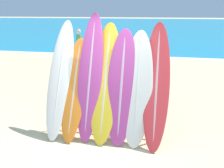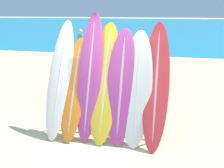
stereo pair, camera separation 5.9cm
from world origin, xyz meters
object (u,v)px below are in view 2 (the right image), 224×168
Objects in this scene: surfboard_slot_0 at (60,78)px; surfboard_slot_3 at (105,82)px; surfboard_slot_4 at (121,86)px; surfboard_slot_6 at (156,84)px; surfboard_slot_1 at (74,88)px; person_mid_beach at (109,46)px; surfboard_rack at (104,115)px; surfboard_slot_2 at (90,76)px; person_near_water at (81,45)px; surfboard_slot_5 at (137,88)px.

surfboard_slot_3 is (0.98, -0.02, -0.02)m from surfboard_slot_0.
surfboard_slot_6 is (0.68, 0.07, 0.06)m from surfboard_slot_4.
person_mid_beach is at bearing 95.63° from surfboard_slot_1.
surfboard_rack is at bearing -5.16° from surfboard_slot_1.
surfboard_slot_3 is at bearing -48.93° from person_mid_beach.
surfboard_slot_1 is 1.24× the size of person_mid_beach.
surfboard_slot_2 is (0.32, 0.09, 0.26)m from surfboard_slot_1.
surfboard_slot_6 is at bearing 128.18° from person_near_water.
surfboard_slot_0 is 6.17m from person_near_water.
surfboard_slot_5 is (0.64, 0.08, 0.61)m from surfboard_rack.
person_near_water is at bearing 105.22° from surfboard_slot_0.
surfboard_slot_6 is at bearing 11.37° from surfboard_slot_5.
person_mid_beach is (-1.27, 6.34, 0.40)m from surfboard_rack.
surfboard_slot_1 reaches higher than person_mid_beach.
surfboard_slot_4 is 0.95× the size of surfboard_slot_6.
surfboard_rack is at bearing 120.02° from person_near_water.
surfboard_slot_4 is at bearing -46.07° from person_mid_beach.
surfboard_slot_3 is (-0.01, 0.13, 0.68)m from surfboard_rack.
surfboard_slot_6 reaches higher than person_near_water.
surfboard_slot_2 reaches higher than surfboard_slot_4.
person_mid_beach is at bearing 101.30° from surfboard_rack.
surfboard_slot_2 is 1.08× the size of surfboard_slot_6.
surfboard_slot_1 reaches higher than person_near_water.
person_near_water is 1.36m from person_mid_beach.
surfboard_slot_3 is 1.44× the size of person_mid_beach.
surfboard_slot_1 is at bearing -176.58° from surfboard_slot_6.
surfboard_slot_3 is at bearing 93.97° from surfboard_rack.
surfboard_rack is 1.22m from surfboard_slot_0.
surfboard_slot_1 is 0.90× the size of surfboard_slot_4.
surfboard_slot_3 is at bearing -178.54° from surfboard_slot_6.
surfboard_slot_5 is at bearing -0.17° from surfboard_slot_4.
surfboard_slot_3 is 1.37× the size of person_near_water.
surfboard_slot_3 is at bearing 172.19° from surfboard_slot_4.
surfboard_rack is 6.47m from person_mid_beach.
surfboard_slot_6 is at bearing 0.45° from surfboard_slot_2.
surfboard_slot_5 is (0.97, -0.06, -0.17)m from surfboard_slot_2.
surfboard_slot_2 is at bearing -51.78° from person_mid_beach.
surfboard_slot_3 is 1.05× the size of surfboard_slot_4.
surfboard_slot_4 is (0.66, -0.06, -0.15)m from surfboard_slot_2.
surfboard_slot_5 is (0.65, -0.05, -0.07)m from surfboard_slot_3.
surfboard_slot_5 is at bearing 7.48° from surfboard_rack.
surfboard_slot_0 is 6.20m from person_mid_beach.
surfboard_slot_6 is 1.38× the size of person_near_water.
surfboard_slot_1 is 0.79× the size of surfboard_slot_2.
surfboard_slot_0 is 0.94× the size of surfboard_slot_2.
surfboard_slot_6 is (1.01, 0.16, 0.69)m from surfboard_rack.
surfboard_slot_3 is at bearing -1.09° from surfboard_slot_0.
surfboard_slot_2 is 0.34m from surfboard_slot_3.
surfboard_slot_3 is at bearing 6.52° from surfboard_slot_1.
person_near_water is (-1.62, 5.95, -0.25)m from surfboard_slot_0.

